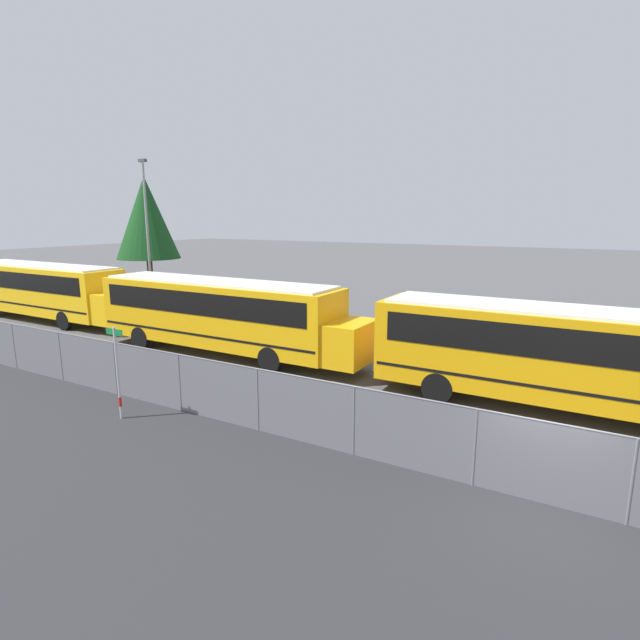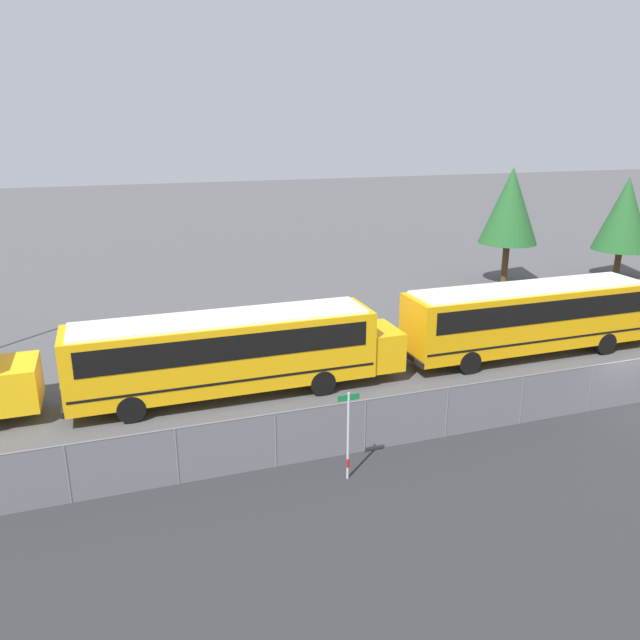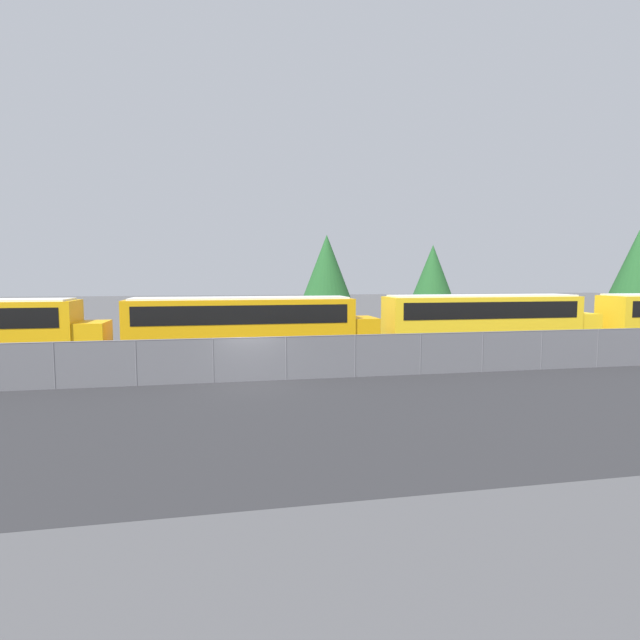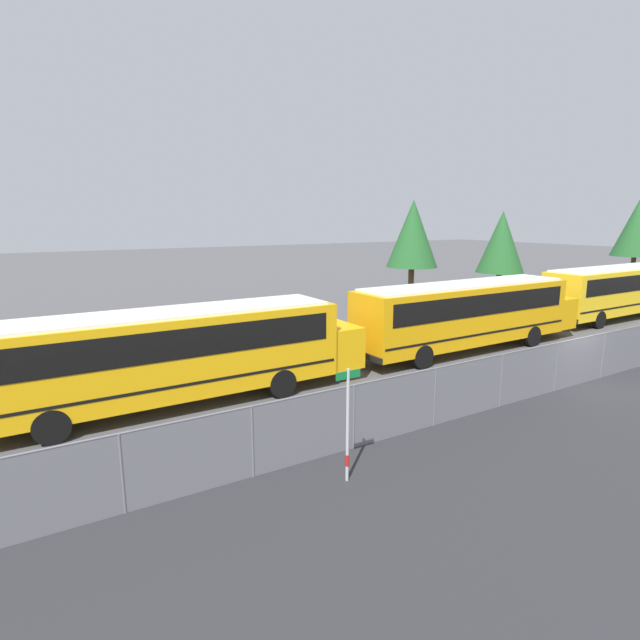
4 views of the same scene
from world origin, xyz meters
The scene contains 8 objects.
ground_plane centered at (0.00, 0.00, 0.00)m, with size 200.00×200.00×0.00m, color #4C4C4F.
road_strip centered at (0.00, -6.00, 0.00)m, with size 117.91×12.00×0.01m.
fence centered at (0.00, 0.00, 0.98)m, with size 83.98×0.07×1.92m.
school_bus_2 centered at (0.20, 5.98, 2.02)m, with size 13.67×2.63×3.39m.
school_bus_3 centered at (14.80, 6.61, 2.02)m, with size 13.67×2.63×3.39m.
tree_0 centered at (15.80, 16.98, 4.53)m, with size 3.89×3.89×7.07m.
tree_1 centered at (34.07, 15.64, 5.63)m, with size 4.43×4.43×8.53m.
tree_3 centered at (7.21, 18.20, 5.30)m, with size 3.88×3.88×7.86m.
Camera 3 is at (-1.17, -21.35, 4.51)m, focal length 28.00 mm.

